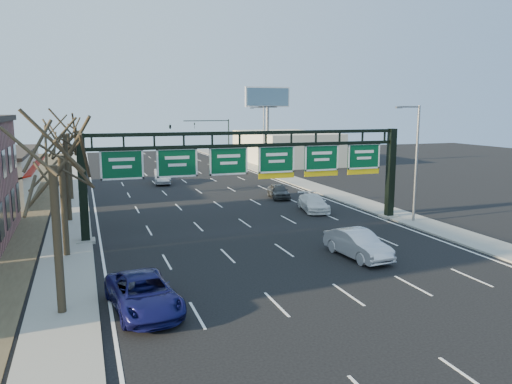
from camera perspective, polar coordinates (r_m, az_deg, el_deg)
name	(u,v)px	position (r m, az deg, el deg)	size (l,w,h in m)	color
ground	(297,259)	(29.73, 4.70, -7.65)	(160.00, 160.00, 0.00)	black
sidewalk_left	(71,209)	(46.76, -20.38, -1.82)	(3.00, 120.00, 0.12)	gray
sidewalk_right	(331,193)	(52.74, 8.61, -0.10)	(3.00, 120.00, 0.12)	gray
lane_markings	(213,201)	(48.17, -4.99, -1.00)	(21.60, 120.00, 0.01)	white
sign_gantry	(255,166)	(36.15, -0.12, 2.95)	(24.60, 1.20, 7.20)	black
building_right_distant	(285,147)	(82.48, 3.34, 5.13)	(12.00, 20.00, 5.00)	#BCB59C
tree_near	(51,140)	(21.99, -22.42, 5.49)	(3.60, 3.60, 8.86)	black
tree_gantry	(60,138)	(30.99, -21.54, 5.81)	(3.60, 3.60, 8.48)	black
tree_mid	(64,121)	(40.95, -21.11, 7.61)	(3.60, 3.60, 9.24)	black
tree_far	(67,122)	(50.96, -20.78, 7.46)	(3.60, 3.60, 8.86)	black
streetlight_near	(415,157)	(40.16, 17.73, 3.81)	(2.15, 0.22, 9.00)	slate
streetlight_far	(263,135)	(70.29, 0.80, 6.50)	(2.15, 0.22, 9.00)	slate
billboard_right	(268,107)	(75.74, 1.32, 9.73)	(7.00, 0.50, 12.00)	slate
traffic_signal_mast	(193,129)	(82.82, -7.25, 7.17)	(10.16, 0.54, 7.00)	black
car_blue_suv	(144,294)	(22.73, -12.73, -11.27)	(2.58, 5.60, 1.56)	#121350
car_silver_sedan	(358,244)	(30.35, 11.55, -5.85)	(1.73, 4.96, 1.64)	silver
car_white_wagon	(313,203)	(43.44, 6.57, -1.24)	(1.97, 4.84, 1.40)	white
car_grey_far	(279,191)	(49.36, 2.59, 0.11)	(1.67, 4.14, 1.41)	#383A3C
car_silver_distant	(162,177)	(59.98, -10.67, 1.75)	(1.77, 5.09, 1.68)	#A9A9AE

